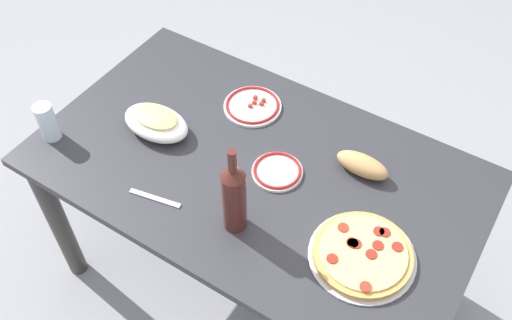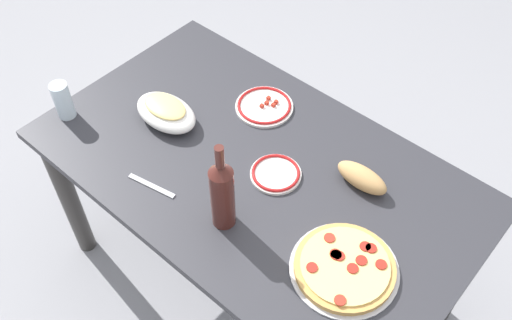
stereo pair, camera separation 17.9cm
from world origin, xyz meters
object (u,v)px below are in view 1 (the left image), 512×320
water_glass (47,122)px  side_plate_near (253,106)px  pepperoni_pizza (363,254)px  wine_bottle (234,197)px  dining_table (256,188)px  bread_loaf (362,165)px  side_plate_far (277,171)px  baked_pasta_dish (156,122)px

water_glass → side_plate_near: size_ratio=0.67×
pepperoni_pizza → wine_bottle: size_ratio=0.95×
side_plate_near → dining_table: bearing=-55.0°
side_plate_near → wine_bottle: bearing=-63.2°
pepperoni_pizza → water_glass: size_ratio=2.23×
side_plate_near → bread_loaf: bread_loaf is taller
dining_table → bread_loaf: bread_loaf is taller
wine_bottle → side_plate_near: (-0.22, 0.44, -0.12)m
wine_bottle → pepperoni_pizza: bearing=15.1°
dining_table → bread_loaf: bearing=28.3°
water_glass → side_plate_near: bearing=44.2°
pepperoni_pizza → wine_bottle: (-0.36, -0.10, 0.12)m
pepperoni_pizza → wine_bottle: wine_bottle is taller
pepperoni_pizza → dining_table: bearing=164.2°
dining_table → side_plate_near: bearing=125.0°
side_plate_far → bread_loaf: 0.27m
dining_table → wine_bottle: 0.33m
bread_loaf → wine_bottle: bearing=-120.8°
dining_table → baked_pasta_dish: baked_pasta_dish is taller
side_plate_far → wine_bottle: bearing=-91.0°
dining_table → baked_pasta_dish: size_ratio=5.91×
wine_bottle → dining_table: bearing=107.1°
bread_loaf → pepperoni_pizza: bearing=-63.9°
side_plate_near → side_plate_far: 0.31m
dining_table → pepperoni_pizza: (0.43, -0.12, 0.13)m
dining_table → water_glass: (-0.64, -0.25, 0.18)m
pepperoni_pizza → side_plate_near: bearing=149.6°
wine_bottle → bread_loaf: (0.23, 0.38, -0.10)m
wine_bottle → side_plate_near: bearing=116.8°
pepperoni_pizza → baked_pasta_dish: baked_pasta_dish is taller
baked_pasta_dish → wine_bottle: (0.43, -0.18, 0.09)m
water_glass → wine_bottle: bearing=2.8°
wine_bottle → water_glass: 0.71m
wine_bottle → water_glass: (-0.71, -0.03, -0.06)m
baked_pasta_dish → bread_loaf: 0.69m
side_plate_far → bread_loaf: bearing=33.3°
dining_table → pepperoni_pizza: bearing=-15.8°
pepperoni_pizza → wine_bottle: 0.39m
dining_table → baked_pasta_dish: bearing=-173.2°
pepperoni_pizza → water_glass: (-1.07, -0.13, 0.05)m
side_plate_far → dining_table: bearing=-170.2°
baked_pasta_dish → bread_loaf: size_ratio=1.38×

